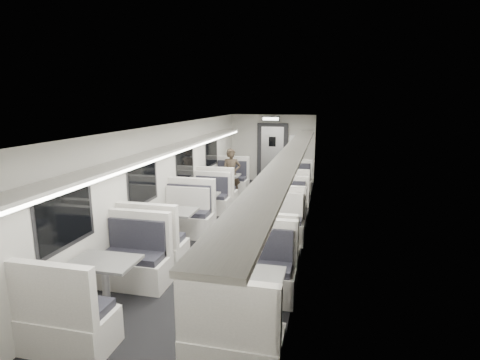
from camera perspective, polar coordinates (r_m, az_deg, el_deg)
The scene contains 19 objects.
room at distance 7.79m, azimuth -1.28°, elevation -0.58°, with size 3.24×12.24×2.64m.
booth_left_a at distance 11.12m, azimuth -2.35°, elevation -1.02°, with size 1.06×2.15×1.15m.
booth_left_b at distance 9.19m, azimuth -5.81°, elevation -4.10°, with size 0.98×1.99×1.06m.
booth_left_c at distance 7.55m, azimuth -10.30°, elevation -7.41°, with size 1.14×2.31×1.23m.
booth_left_d at distance 5.69m, azimuth -19.75°, elevation -14.90°, with size 1.09×2.21×1.18m.
booth_right_a at distance 11.38m, azimuth 8.25°, elevation -1.01°, with size 0.97×1.96×1.05m.
booth_right_b at distance 8.83m, azimuth 6.75°, elevation -4.85°, with size 0.95×1.94×1.04m.
booth_right_c at distance 7.16m, azimuth 5.16°, elevation -8.60°, with size 1.06×2.16×1.15m.
booth_right_d at distance 5.05m, azimuth 1.25°, elevation -17.83°, with size 1.08×2.20×1.17m.
passenger at distance 11.05m, azimuth -1.32°, elevation 0.89°, with size 0.55×0.36×1.52m, color black.
window_a at distance 11.39m, azimuth -4.32°, elevation 4.21°, with size 0.02×1.18×0.84m, color black.
window_b at distance 9.34m, azimuth -8.34°, elevation 2.36°, with size 0.02×1.18×0.84m, color black.
window_c at distance 7.37m, azimuth -14.53°, elevation -0.51°, with size 0.02×1.18×0.84m, color black.
window_d at distance 5.58m, azimuth -24.97°, elevation -5.31°, with size 0.02×1.18×0.84m, color black.
luggage_rack_left at distance 7.79m, azimuth -10.79°, elevation 4.56°, with size 0.46×10.40×0.09m.
luggage_rack_right at distance 7.16m, azimuth 7.80°, elevation 4.01°, with size 0.46×10.40×0.09m.
vestibule_door at distance 13.56m, azimuth 4.94°, elevation 4.15°, with size 1.10×0.13×2.10m.
exit_sign at distance 12.96m, azimuth 4.73°, elevation 9.29°, with size 0.62×0.12×0.16m.
wall_notice at distance 13.41m, azimuth 8.16°, elevation 5.96°, with size 0.32×0.02×0.40m, color white.
Camera 1 is at (1.89, -7.36, 2.92)m, focal length 28.00 mm.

